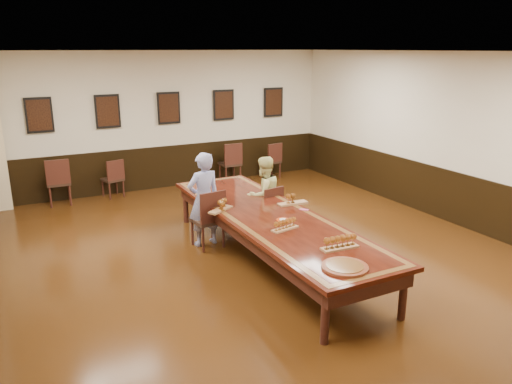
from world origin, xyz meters
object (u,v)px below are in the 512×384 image
spare_chair_b (112,178)px  person_woman (264,195)px  spare_chair_a (59,181)px  spare_chair_c (230,162)px  person_man (204,199)px  carved_platter (345,267)px  chair_woman (267,210)px  chair_man (207,218)px  conference_table (271,224)px  spare_chair_d (270,160)px

spare_chair_b → person_woman: person_woman is taller
spare_chair_a → spare_chair_b: spare_chair_a is taller
spare_chair_c → person_woman: size_ratio=0.72×
person_man → carved_platter: bearing=92.2°
chair_woman → spare_chair_c: bearing=-115.0°
chair_man → person_woman: bearing=-178.6°
spare_chair_b → conference_table: 4.94m
chair_man → spare_chair_b: size_ratio=1.16×
chair_man → conference_table: (0.66, -1.00, 0.11)m
chair_woman → person_woman: size_ratio=0.64×
spare_chair_d → carved_platter: size_ratio=1.44×
person_woman → carved_platter: bearing=67.5°
conference_table → carved_platter: size_ratio=7.79×
spare_chair_a → person_man: (1.92, -3.57, 0.29)m
chair_woman → person_woman: person_woman is taller
chair_man → spare_chair_d: bearing=-138.5°
chair_man → chair_woman: (1.18, 0.08, -0.05)m
person_woman → person_man: bearing=-7.9°
spare_chair_c → carved_platter: 6.96m
spare_chair_d → conference_table: spare_chair_d is taller
chair_man → spare_chair_c: bearing=-126.4°
person_woman → spare_chair_d: bearing=-131.6°
conference_table → chair_man: bearing=123.5°
spare_chair_c → carved_platter: size_ratio=1.58×
spare_chair_c → person_man: 4.15m
chair_man → spare_chair_a: 4.15m
person_man → person_woman: size_ratio=1.14×
conference_table → spare_chair_b: bearing=107.2°
spare_chair_a → carved_platter: 7.20m
spare_chair_a → carved_platter: spare_chair_a is taller
conference_table → spare_chair_c: bearing=73.0°
person_woman → chair_man: bearing=-2.7°
chair_woman → spare_chair_a: 4.76m
spare_chair_b → person_woman: size_ratio=0.62×
chair_man → chair_woman: chair_man is taller
chair_man → carved_platter: bearing=92.3°
spare_chair_b → spare_chair_d: spare_chair_d is taller
spare_chair_b → spare_chair_d: 4.00m
chair_man → person_man: person_man is taller
spare_chair_a → conference_table: 5.35m
person_woman → conference_table: person_woman is taller
chair_woman → conference_table: chair_woman is taller
spare_chair_a → spare_chair_c: (4.02, -0.00, -0.01)m
conference_table → person_man: bearing=121.3°
chair_man → person_man: (-0.01, 0.11, 0.30)m
person_man → conference_table: bearing=114.5°
chair_woman → carved_platter: (-0.69, -3.17, 0.32)m
chair_man → spare_chair_d: size_ratio=1.09×
spare_chair_b → chair_man: bearing=87.1°
spare_chair_c → person_man: person_man is taller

